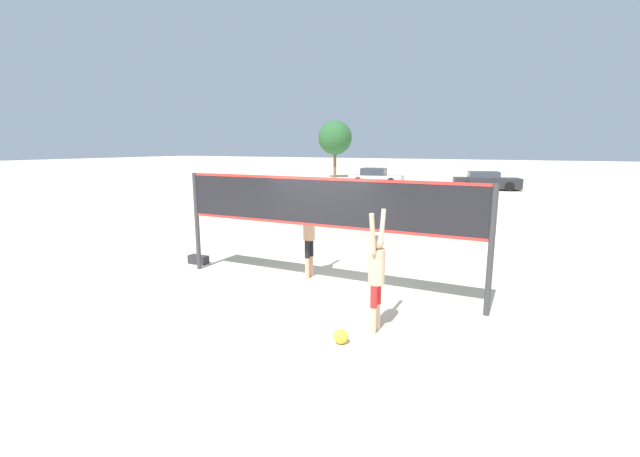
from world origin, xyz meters
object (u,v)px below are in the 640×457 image
player_blocker (309,228)px  volleyball (341,337)px  player_spiker (376,270)px  volleyball_net (320,211)px  parked_car_mid (376,177)px  parked_car_near (486,181)px  gear_bag (198,260)px  tree_left_cluster (335,138)px

player_blocker → volleyball: size_ratio=9.73×
player_spiker → player_blocker: size_ratio=0.92×
volleyball_net → parked_car_mid: 26.79m
player_blocker → volleyball: player_blocker is taller
parked_car_near → gear_bag: bearing=-115.0°
player_spiker → parked_car_near: size_ratio=0.43×
player_blocker → gear_bag: player_blocker is taller
volleyball → parked_car_near: bearing=91.0°
player_blocker → player_spiker: bearing=47.7°
parked_car_near → parked_car_mid: parked_car_mid is taller
volleyball → parked_car_mid: size_ratio=0.05×
volleyball → gear_bag: volleyball is taller
volleyball → parked_car_mid: parked_car_mid is taller
volleyball → parked_car_mid: (-9.08, 27.98, 0.49)m
player_spiker → parked_car_near: player_spiker is taller
parked_car_near → parked_car_mid: bearing=162.9°
volleyball_net → parked_car_near: size_ratio=1.45×
volleyball_net → parked_car_mid: (-7.56, 25.67, -1.15)m
volleyball_net → volleyball: volleyball_net is taller
player_spiker → parked_car_near: bearing=1.7°
volleyball_net → parked_car_mid: bearing=106.4°
parked_car_mid → tree_left_cluster: size_ratio=0.80×
parked_car_near → tree_left_cluster: 16.74m
tree_left_cluster → parked_car_mid: bearing=-43.0°
volleyball_net → parked_car_near: volleyball_net is taller
parked_car_near → tree_left_cluster: tree_left_cluster is taller
parked_car_mid → tree_left_cluster: (-6.44, 6.01, 3.35)m
volleyball_net → player_blocker: size_ratio=3.11×
volleyball_net → gear_bag: volleyball_net is taller
parked_car_near → player_spiker: bearing=-102.1°
parked_car_near → parked_car_mid: (-8.62, 0.50, -0.00)m
parked_car_mid → tree_left_cluster: bearing=129.2°
volleyball_net → player_spiker: (1.86, -1.62, -0.65)m
volleyball → gear_bag: bearing=153.7°
volleyball_net → parked_car_mid: volleyball_net is taller
volleyball → parked_car_mid: 29.42m
volleyball_net → tree_left_cluster: (-14.00, 31.68, 2.20)m
volleyball_net → parked_car_mid: size_ratio=1.57×
player_blocker → parked_car_near: player_blocker is taller
player_spiker → parked_car_mid: bearing=19.1°
parked_car_mid → player_blocker: bearing=-82.3°
player_blocker → parked_car_near: size_ratio=0.47×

